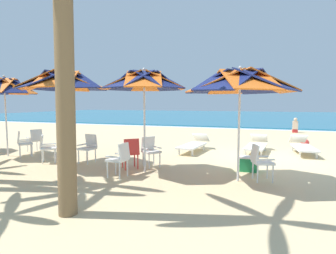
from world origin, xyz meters
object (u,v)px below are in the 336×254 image
beach_umbrella_0 (240,82)px  plastic_chair_5 (46,147)px  beach_umbrella_2 (63,81)px  beach_ball (305,143)px  beachgoer_seated (295,128)px  beach_umbrella_3 (4,87)px  cooler_box (249,164)px  plastic_chair_0 (260,160)px  plastic_chair_7 (23,142)px  palm_tree_2 (63,17)px  plastic_chair_3 (131,151)px  plastic_chair_1 (150,149)px  sun_lounger_2 (194,144)px  sun_lounger_1 (257,145)px  plastic_chair_2 (120,158)px  sun_lounger_0 (303,146)px  plastic_chair_4 (88,146)px  plastic_chair_6 (35,139)px  beach_umbrella_1 (144,82)px

beach_umbrella_0 → plastic_chair_5: (-5.75, 0.10, -1.82)m
beach_umbrella_2 → plastic_chair_5: 2.10m
beach_ball → beachgoer_seated: bearing=87.9°
beach_umbrella_3 → beachgoer_seated: bearing=48.4°
cooler_box → plastic_chair_0: bearing=-71.9°
plastic_chair_7 → beach_ball: plastic_chair_7 is taller
beach_umbrella_3 → palm_tree_2: (5.27, -3.33, 0.82)m
plastic_chair_7 → beach_ball: (9.43, 5.41, -0.33)m
plastic_chair_3 → plastic_chair_1: bearing=49.8°
cooler_box → beach_ball: cooler_box is taller
beach_umbrella_0 → sun_lounger_2: bearing=118.9°
plastic_chair_5 → sun_lounger_1: plastic_chair_5 is taller
palm_tree_2 → beachgoer_seated: 15.94m
plastic_chair_0 → plastic_chair_1: 3.06m
plastic_chair_2 → sun_lounger_2: plastic_chair_2 is taller
plastic_chair_5 → beachgoer_seated: bearing=55.5°
plastic_chair_2 → sun_lounger_0: size_ratio=0.40×
sun_lounger_2 → beachgoer_seated: beachgoer_seated is taller
plastic_chair_2 → palm_tree_2: (0.27, -2.22, 2.69)m
plastic_chair_4 → beach_umbrella_3: (-3.23, -0.09, 1.87)m
plastic_chair_7 → sun_lounger_1: (7.54, 3.46, -0.22)m
plastic_chair_4 → beach_umbrella_3: 3.74m
plastic_chair_3 → beach_umbrella_2: beach_umbrella_2 is taller
palm_tree_2 → plastic_chair_1: bearing=90.3°
plastic_chair_1 → plastic_chair_2: (-0.25, -1.33, 0.00)m
beach_ball → plastic_chair_1: bearing=-131.9°
beach_umbrella_3 → beachgoer_seated: 15.56m
cooler_box → beach_ball: 5.35m
plastic_chair_0 → beach_umbrella_3: bearing=178.1°
plastic_chair_0 → plastic_chair_3: same height
plastic_chair_0 → plastic_chair_2: 3.38m
beach_umbrella_2 → plastic_chair_4: 2.08m
sun_lounger_2 → beachgoer_seated: 9.58m
plastic_chair_6 → plastic_chair_7: (0.27, -0.80, 0.00)m
sun_lounger_1 → beach_umbrella_1: bearing=-124.7°
sun_lounger_1 → palm_tree_2: size_ratio=0.41×
beach_umbrella_3 → beach_umbrella_0: bearing=-3.5°
plastic_chair_5 → sun_lounger_2: size_ratio=0.39×
beach_umbrella_1 → sun_lounger_1: beach_umbrella_1 is taller
beach_umbrella_1 → beach_umbrella_2: bearing=-180.0°
plastic_chair_0 → plastic_chair_4: size_ratio=1.00×
plastic_chair_2 → beach_ball: size_ratio=2.58×
sun_lounger_0 → palm_tree_2: bearing=-121.7°
beach_umbrella_2 → palm_tree_2: bearing=-49.4°
beach_umbrella_0 → plastic_chair_2: 3.39m
palm_tree_2 → beach_ball: (4.74, 8.86, -3.02)m
plastic_chair_2 → beach_umbrella_3: beach_umbrella_3 is taller
plastic_chair_7 → sun_lounger_0: plastic_chair_7 is taller
beach_umbrella_2 → plastic_chair_7: size_ratio=3.28×
plastic_chair_0 → plastic_chair_1: bearing=170.6°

